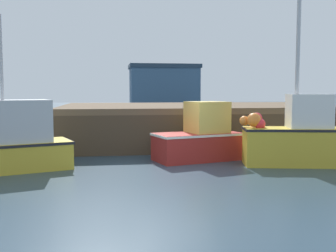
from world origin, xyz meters
name	(u,v)px	position (x,y,z in m)	size (l,w,h in m)	color
ground	(174,170)	(0.00, 0.00, -0.05)	(120.00, 160.00, 0.10)	#283D4C
pier	(198,111)	(2.26, 6.54, 1.55)	(13.15, 8.56, 1.83)	brown
fishing_boat_near_left	(10,143)	(-5.15, 0.47, 0.87)	(4.36, 2.86, 4.85)	gold
fishing_boat_near_right	(200,138)	(1.22, 1.56, 0.82)	(3.42, 2.27, 2.13)	maroon
fishing_boat_mid	(297,137)	(4.20, 0.03, 0.96)	(3.64, 1.88, 5.52)	gold
rowboat	(291,151)	(4.95, 2.01, 0.17)	(1.77, 1.22, 0.37)	silver
warehouse	(164,88)	(4.89, 39.24, 3.00)	(8.98, 5.82, 5.95)	#385675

